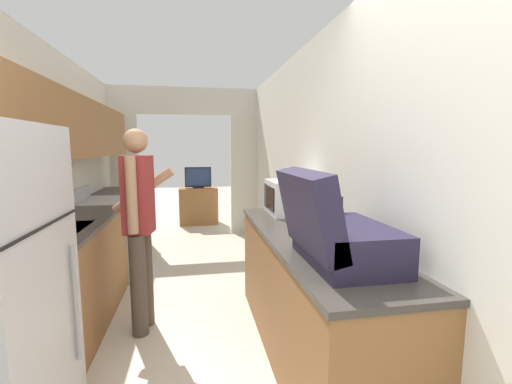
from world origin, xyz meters
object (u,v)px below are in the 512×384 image
person (139,225)px  microwave (290,197)px  tv_cabinet (199,206)px  television (198,178)px  range_oven (107,237)px  suitcase (333,232)px

person → microwave: 1.35m
tv_cabinet → television: television is taller
range_oven → suitcase: suitcase is taller
suitcase → person: bearing=135.0°
range_oven → tv_cabinet: (1.12, 2.55, -0.10)m
person → tv_cabinet: size_ratio=2.23×
person → range_oven: bearing=32.4°
range_oven → suitcase: bearing=-55.6°
suitcase → microwave: suitcase is taller
range_oven → tv_cabinet: 2.79m
tv_cabinet → range_oven: bearing=-113.7°
suitcase → tv_cabinet: size_ratio=0.89×
television → person: bearing=-97.7°
person → suitcase: size_ratio=2.50×
microwave → television: bearing=102.1°
suitcase → microwave: 1.38m
tv_cabinet → microwave: bearing=-78.1°
range_oven → microwave: (1.91, -1.19, 0.60)m
suitcase → television: size_ratio=1.31×
microwave → tv_cabinet: bearing=101.9°
range_oven → microwave: microwave is taller
microwave → tv_cabinet: microwave is taller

